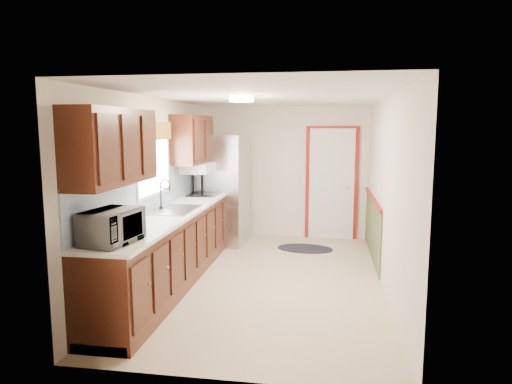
% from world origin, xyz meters
% --- Properties ---
extents(room_shell, '(3.20, 5.20, 2.52)m').
position_xyz_m(room_shell, '(0.00, 0.00, 1.20)').
color(room_shell, tan).
rests_on(room_shell, ground).
extents(kitchen_run, '(0.63, 4.00, 2.20)m').
position_xyz_m(kitchen_run, '(-1.24, -0.29, 0.81)').
color(kitchen_run, '#36150C').
rests_on(kitchen_run, ground).
extents(back_wall_trim, '(1.12, 2.30, 2.08)m').
position_xyz_m(back_wall_trim, '(0.99, 2.21, 0.89)').
color(back_wall_trim, maroon).
rests_on(back_wall_trim, ground).
extents(ceiling_fixture, '(0.30, 0.30, 0.06)m').
position_xyz_m(ceiling_fixture, '(-0.30, -0.20, 2.36)').
color(ceiling_fixture, '#FFD88C').
rests_on(ceiling_fixture, room_shell).
extents(microwave, '(0.39, 0.61, 0.39)m').
position_xyz_m(microwave, '(-1.20, -1.95, 1.13)').
color(microwave, white).
rests_on(microwave, kitchen_run).
extents(refrigerator, '(0.85, 0.82, 1.89)m').
position_xyz_m(refrigerator, '(-1.02, 1.83, 0.94)').
color(refrigerator, '#B7B7BC').
rests_on(refrigerator, ground).
extents(rug, '(0.99, 0.70, 0.01)m').
position_xyz_m(rug, '(0.43, 1.63, 0.01)').
color(rug, black).
rests_on(rug, ground).
extents(cooktop, '(0.46, 0.56, 0.02)m').
position_xyz_m(cooktop, '(-1.19, 1.23, 0.95)').
color(cooktop, black).
rests_on(cooktop, kitchen_run).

